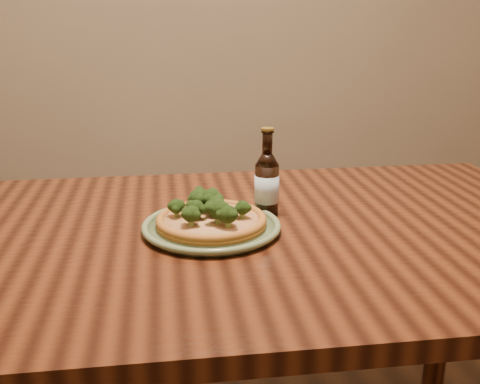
{
  "coord_description": "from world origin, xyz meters",
  "views": [
    {
      "loc": [
        -0.12,
        -0.99,
        1.19
      ],
      "look_at": [
        0.04,
        0.14,
        0.82
      ],
      "focal_mm": 42.0,
      "sensor_mm": 36.0,
      "label": 1
    }
  ],
  "objects": [
    {
      "name": "pizza",
      "position": [
        -0.03,
        0.1,
        0.78
      ],
      "size": [
        0.23,
        0.23,
        0.07
      ],
      "rotation": [
        0.0,
        0.0,
        -0.37
      ],
      "color": "#9C6123",
      "rests_on": "plate"
    },
    {
      "name": "plate",
      "position": [
        -0.03,
        0.1,
        0.76
      ],
      "size": [
        0.29,
        0.29,
        0.02
      ],
      "rotation": [
        0.0,
        0.0,
        0.28
      ],
      "color": "#637651",
      "rests_on": "table"
    },
    {
      "name": "table",
      "position": [
        0.0,
        0.1,
        0.66
      ],
      "size": [
        1.6,
        0.9,
        0.75
      ],
      "color": "#441E0E",
      "rests_on": "ground"
    },
    {
      "name": "beer_bottle",
      "position": [
        0.1,
        0.19,
        0.82
      ],
      "size": [
        0.06,
        0.06,
        0.2
      ],
      "rotation": [
        0.0,
        0.0,
        -0.04
      ],
      "color": "black",
      "rests_on": "table"
    }
  ]
}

